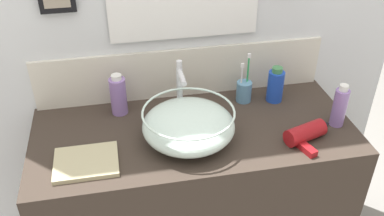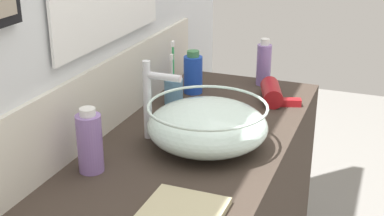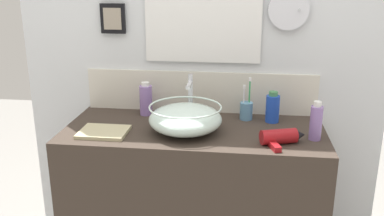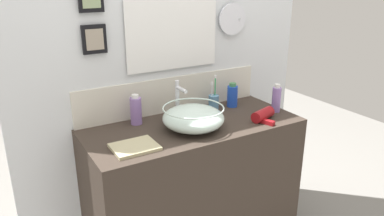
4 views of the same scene
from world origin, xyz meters
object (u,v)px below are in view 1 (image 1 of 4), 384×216
(spray_bottle, at_px, (340,107))
(soap_dispenser, at_px, (118,95))
(faucet, at_px, (180,86))
(lotion_bottle, at_px, (275,85))
(toothbrush_cup, at_px, (244,91))
(glass_bowl_sink, at_px, (189,125))
(hair_drier, at_px, (308,133))
(hand_towel, at_px, (86,162))

(spray_bottle, relative_size, soap_dispenser, 1.02)
(faucet, height_order, lotion_bottle, faucet)
(lotion_bottle, bearing_deg, toothbrush_cup, 170.47)
(faucet, distance_m, toothbrush_cup, 0.29)
(glass_bowl_sink, xyz_separation_m, soap_dispenser, (-0.24, 0.23, 0.01))
(glass_bowl_sink, relative_size, lotion_bottle, 2.18)
(faucet, height_order, soap_dispenser, faucet)
(faucet, distance_m, spray_bottle, 0.60)
(glass_bowl_sink, xyz_separation_m, lotion_bottle, (0.40, 0.20, 0.00))
(glass_bowl_sink, bearing_deg, faucet, 90.00)
(lotion_bottle, bearing_deg, hair_drier, -84.58)
(glass_bowl_sink, bearing_deg, soap_dispenser, 135.87)
(spray_bottle, height_order, hand_towel, spray_bottle)
(hair_drier, bearing_deg, toothbrush_cup, 116.94)
(spray_bottle, bearing_deg, glass_bowl_sink, 178.52)
(glass_bowl_sink, distance_m, hair_drier, 0.44)
(glass_bowl_sink, height_order, lotion_bottle, lotion_bottle)
(hair_drier, bearing_deg, lotion_bottle, 95.42)
(hair_drier, distance_m, spray_bottle, 0.17)
(glass_bowl_sink, height_order, spray_bottle, spray_bottle)
(hair_drier, height_order, hand_towel, hair_drier)
(hair_drier, bearing_deg, soap_dispenser, 154.77)
(hair_drier, height_order, spray_bottle, spray_bottle)
(soap_dispenser, bearing_deg, lotion_bottle, -2.93)
(faucet, relative_size, lotion_bottle, 1.51)
(glass_bowl_sink, relative_size, soap_dispenser, 1.95)
(hair_drier, height_order, lotion_bottle, lotion_bottle)
(toothbrush_cup, distance_m, lotion_bottle, 0.13)
(spray_bottle, bearing_deg, toothbrush_cup, 142.31)
(hair_drier, height_order, soap_dispenser, soap_dispenser)
(glass_bowl_sink, relative_size, toothbrush_cup, 1.57)
(toothbrush_cup, height_order, spray_bottle, toothbrush_cup)
(hand_towel, bearing_deg, lotion_bottle, 18.78)
(soap_dispenser, xyz_separation_m, hand_towel, (-0.13, -0.29, -0.07))
(spray_bottle, distance_m, lotion_bottle, 0.27)
(hair_drier, distance_m, soap_dispenser, 0.73)
(hair_drier, xyz_separation_m, hand_towel, (-0.79, 0.02, -0.02))
(lotion_bottle, xyz_separation_m, soap_dispenser, (-0.63, 0.03, 0.01))
(lotion_bottle, xyz_separation_m, hand_towel, (-0.76, -0.26, -0.06))
(faucet, xyz_separation_m, hand_towel, (-0.37, -0.23, -0.12))
(faucet, distance_m, hair_drier, 0.50)
(glass_bowl_sink, height_order, faucet, faucet)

